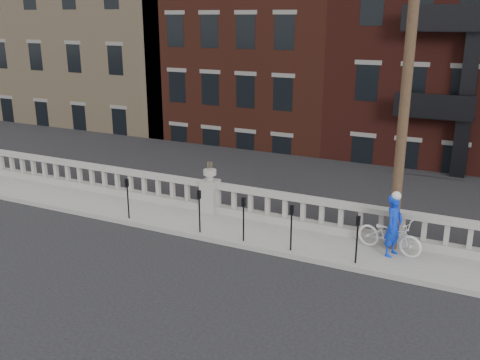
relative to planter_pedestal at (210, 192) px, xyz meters
The scene contains 13 objects.
ground 4.04m from the planter_pedestal, 90.00° to the right, with size 120.00×120.00×0.00m, color black.
sidewalk 1.21m from the planter_pedestal, 90.00° to the right, with size 32.00×2.20×0.15m, color gray.
balustrade 0.19m from the planter_pedestal, ahead, with size 28.00×0.34×1.03m.
planter_pedestal is the anchor object (origin of this frame).
lower_level 19.19m from the planter_pedestal, 88.31° to the left, with size 80.00×44.00×20.80m.
utility_pole 7.61m from the planter_pedestal, ahead, with size 1.60×0.28×10.00m.
parking_meter_a 2.76m from the planter_pedestal, 139.15° to the right, with size 0.10×0.09×1.36m.
parking_meter_b 1.92m from the planter_pedestal, 70.58° to the right, with size 0.10×0.09×1.36m.
parking_meter_c 2.80m from the planter_pedestal, 40.14° to the right, with size 0.10×0.09×1.36m.
parking_meter_d 4.06m from the planter_pedestal, 26.35° to the right, with size 0.10×0.09×1.36m.
parking_meter_e 5.80m from the planter_pedestal, 18.08° to the right, with size 0.10×0.09×1.36m.
bicycle 6.19m from the planter_pedestal, ahead, with size 0.66×1.90×1.00m, color silver.
cyclist 6.34m from the planter_pedestal, ahead, with size 0.64×0.42×1.76m, color #0D33D0.
Camera 1 is at (8.53, -11.06, 6.58)m, focal length 40.00 mm.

